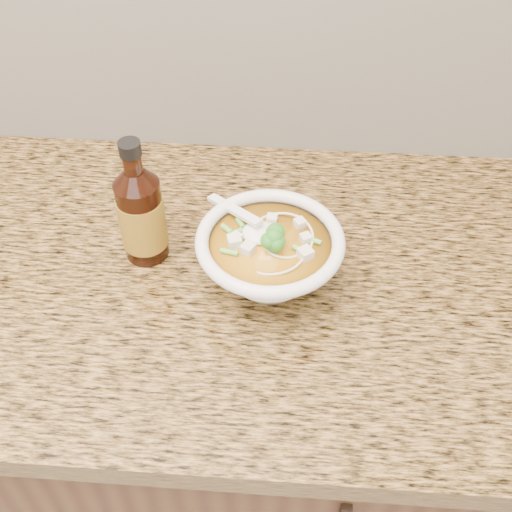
{
  "coord_description": "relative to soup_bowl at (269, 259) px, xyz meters",
  "views": [
    {
      "loc": [
        0.41,
        1.01,
        1.63
      ],
      "look_at": [
        0.36,
        1.65,
        0.96
      ],
      "focal_mm": 45.0,
      "sensor_mm": 36.0,
      "label": 1
    }
  ],
  "objects": [
    {
      "name": "cabinet",
      "position": [
        -0.38,
        0.03,
        -0.52
      ],
      "size": [
        4.0,
        0.65,
        0.86
      ],
      "primitive_type": "cube",
      "color": "#341B0F",
      "rests_on": "ground"
    },
    {
      "name": "counter_slab",
      "position": [
        -0.38,
        0.03,
        -0.07
      ],
      "size": [
        4.0,
        0.68,
        0.04
      ],
      "primitive_type": "cube",
      "color": "olive",
      "rests_on": "cabinet"
    },
    {
      "name": "hot_sauce_bottle",
      "position": [
        -0.19,
        0.05,
        0.03
      ],
      "size": [
        0.09,
        0.09,
        0.21
      ],
      "rotation": [
        0.0,
        0.0,
        -0.4
      ],
      "color": "#361307",
      "rests_on": "counter_slab"
    },
    {
      "name": "soup_bowl",
      "position": [
        0.0,
        0.0,
        0.0
      ],
      "size": [
        0.21,
        0.21,
        0.12
      ],
      "rotation": [
        0.0,
        0.0,
        -0.44
      ],
      "color": "white",
      "rests_on": "counter_slab"
    }
  ]
}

